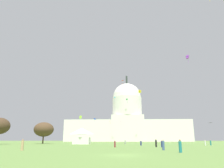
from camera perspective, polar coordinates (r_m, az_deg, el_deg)
name	(u,v)px	position (r m, az deg, el deg)	size (l,w,h in m)	color
ground_plane	(123,155)	(25.36, 2.78, -18.07)	(800.00, 800.00, 0.00)	olive
capitol_building	(127,121)	(217.75, 4.02, -9.60)	(118.98, 29.02, 65.57)	silver
event_tent	(82,136)	(87.34, -7.94, -13.31)	(6.73, 4.77, 6.06)	white
tree_west_mid	(44,129)	(105.71, -17.38, -11.26)	(11.58, 11.61, 9.46)	#4C3823
person_white_front_left	(205,143)	(73.01, 23.16, -13.96)	(0.45, 0.45, 1.62)	silver
person_black_edge_west	(156,143)	(54.18, 11.44, -14.97)	(0.48, 0.48, 1.80)	black
person_grey_deep_crowd	(125,142)	(85.20, 3.45, -14.96)	(0.41, 0.41, 1.62)	gray
person_tan_near_tree_west	(22,145)	(38.88, -22.36, -14.57)	(0.57, 0.57, 1.77)	tan
person_denim_lawn_far_left	(163,145)	(38.08, 13.25, -15.31)	(0.52, 0.52, 1.70)	#3D5684
person_maroon_near_tree_east	(115,144)	(51.09, 0.76, -15.39)	(0.35, 0.35, 1.59)	maroon
person_navy_lawn_far_right	(141,143)	(68.40, 7.56, -15.07)	(0.51, 0.51, 1.51)	navy
person_navy_mid_right	(162,144)	(52.56, 12.87, -15.05)	(0.52, 0.52, 1.55)	navy
person_teal_back_right	(180,146)	(31.62, 17.39, -15.30)	(0.42, 0.42, 1.71)	#1E757A
person_teal_front_center	(211,143)	(75.59, 24.36, -13.82)	(0.49, 0.49, 1.67)	#1E757A
kite_black_low	(210,123)	(108.45, 24.19, -9.35)	(1.63, 1.70, 0.13)	black
kite_green_mid	(127,99)	(143.12, 3.92, -4.01)	(1.13, 1.14, 3.05)	green
kite_blue_low	(95,119)	(160.87, -4.52, -9.07)	(1.33, 1.34, 2.29)	blue
kite_yellow_mid	(140,91)	(106.48, 7.26, -1.92)	(1.45, 1.45, 1.24)	yellow
kite_violet_mid	(187,57)	(77.09, 19.09, 6.68)	(1.22, 1.16, 2.86)	purple
kite_orange_mid	(138,108)	(193.68, 6.80, -6.20)	(1.67, 1.73, 0.30)	orange
kite_lime_low	(81,117)	(104.80, -8.22, -8.56)	(1.06, 0.57, 1.54)	#8CD133
kite_turquoise_high	(127,90)	(199.33, 3.92, -1.64)	(1.52, 1.44, 2.26)	teal
kite_red_mid	(122,82)	(104.67, 2.53, 0.61)	(1.31, 1.90, 3.70)	red
kite_white_mid	(110,119)	(179.43, -0.52, -9.22)	(1.54, 0.75, 3.92)	white
kite_cyan_high	(115,98)	(189.44, 0.73, -3.55)	(0.94, 0.98, 4.01)	#33BCDB
kite_magenta_low	(121,122)	(183.43, 2.24, -9.99)	(0.51, 0.67, 3.66)	#D1339E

